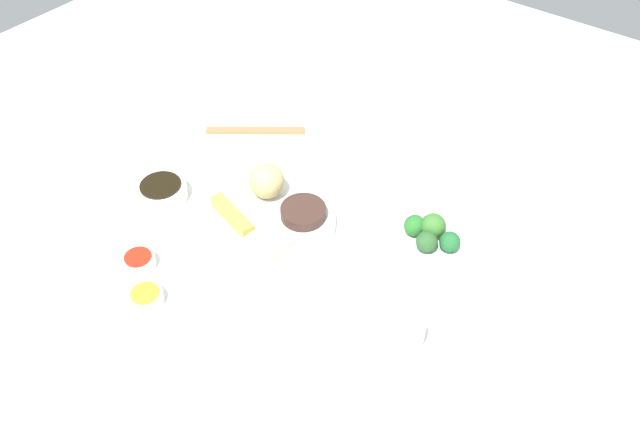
% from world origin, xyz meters
% --- Properties ---
extents(tabletop, '(2.20, 2.20, 0.02)m').
position_xyz_m(tabletop, '(0.00, 0.00, 0.01)').
color(tabletop, white).
rests_on(tabletop, ground).
extents(main_plate, '(0.26, 0.26, 0.02)m').
position_xyz_m(main_plate, '(0.03, 0.04, 0.03)').
color(main_plate, white).
rests_on(main_plate, tabletop).
extents(rice_scoop, '(0.07, 0.07, 0.07)m').
position_xyz_m(rice_scoop, '(0.08, -0.01, 0.07)').
color(rice_scoop, '#CDB973').
rests_on(rice_scoop, main_plate).
extents(spring_roll, '(0.12, 0.05, 0.02)m').
position_xyz_m(spring_roll, '(0.08, 0.08, 0.05)').
color(spring_roll, gold).
rests_on(spring_roll, main_plate).
extents(crab_rangoon_wonton, '(0.08, 0.07, 0.01)m').
position_xyz_m(crab_rangoon_wonton, '(-0.01, 0.09, 0.04)').
color(crab_rangoon_wonton, beige).
rests_on(crab_rangoon_wonton, main_plate).
extents(stir_fry_heap, '(0.09, 0.09, 0.02)m').
position_xyz_m(stir_fry_heap, '(-0.02, -0.01, 0.05)').
color(stir_fry_heap, '#3E2821').
rests_on(stir_fry_heap, main_plate).
extents(broccoli_plate, '(0.19, 0.19, 0.01)m').
position_xyz_m(broccoli_plate, '(-0.24, -0.10, 0.03)').
color(broccoli_plate, white).
rests_on(broccoli_plate, tabletop).
extents(broccoli_floret_0, '(0.05, 0.05, 0.05)m').
position_xyz_m(broccoli_floret_0, '(-0.24, -0.11, 0.06)').
color(broccoli_floret_0, '#3A742D').
rests_on(broccoli_floret_0, broccoli_plate).
extents(broccoli_floret_1, '(0.04, 0.04, 0.04)m').
position_xyz_m(broccoli_floret_1, '(-0.21, -0.10, 0.05)').
color(broccoli_floret_1, '#276F29').
rests_on(broccoli_floret_1, broccoli_plate).
extents(broccoli_floret_2, '(0.04, 0.04, 0.04)m').
position_xyz_m(broccoli_floret_2, '(-0.25, -0.07, 0.05)').
color(broccoli_floret_2, '#2C592C').
rests_on(broccoli_floret_2, broccoli_plate).
extents(broccoli_floret_4, '(0.04, 0.04, 0.04)m').
position_xyz_m(broccoli_floret_4, '(-0.28, -0.10, 0.05)').
color(broccoli_floret_4, '#22632F').
rests_on(broccoli_floret_4, broccoli_plate).
extents(soy_sauce_bowl, '(0.10, 0.10, 0.03)m').
position_xyz_m(soy_sauce_bowl, '(0.25, 0.11, 0.04)').
color(soy_sauce_bowl, white).
rests_on(soy_sauce_bowl, tabletop).
extents(soy_sauce_bowl_liquid, '(0.08, 0.08, 0.00)m').
position_xyz_m(soy_sauce_bowl_liquid, '(0.25, 0.11, 0.05)').
color(soy_sauce_bowl_liquid, black).
rests_on(soy_sauce_bowl_liquid, soy_sauce_bowl).
extents(sauce_ramekin_sweet_and_sour, '(0.06, 0.06, 0.02)m').
position_xyz_m(sauce_ramekin_sweet_and_sour, '(0.15, 0.26, 0.03)').
color(sauce_ramekin_sweet_and_sour, white).
rests_on(sauce_ramekin_sweet_and_sour, tabletop).
extents(sauce_ramekin_sweet_and_sour_liquid, '(0.05, 0.05, 0.00)m').
position_xyz_m(sauce_ramekin_sweet_and_sour_liquid, '(0.15, 0.26, 0.04)').
color(sauce_ramekin_sweet_and_sour_liquid, red).
rests_on(sauce_ramekin_sweet_and_sour_liquid, sauce_ramekin_sweet_and_sour).
extents(sauce_ramekin_hot_mustard, '(0.06, 0.06, 0.02)m').
position_xyz_m(sauce_ramekin_hot_mustard, '(0.08, 0.31, 0.03)').
color(sauce_ramekin_hot_mustard, white).
rests_on(sauce_ramekin_hot_mustard, tabletop).
extents(sauce_ramekin_hot_mustard_liquid, '(0.05, 0.05, 0.00)m').
position_xyz_m(sauce_ramekin_hot_mustard_liquid, '(0.08, 0.31, 0.04)').
color(sauce_ramekin_hot_mustard_liquid, yellow).
rests_on(sauce_ramekin_hot_mustard_liquid, sauce_ramekin_hot_mustard).
extents(teacup, '(0.06, 0.06, 0.05)m').
position_xyz_m(teacup, '(-0.32, 0.11, 0.05)').
color(teacup, white).
rests_on(teacup, tabletop).
extents(chopsticks_pair, '(0.19, 0.15, 0.01)m').
position_xyz_m(chopsticks_pair, '(0.25, -0.17, 0.02)').
color(chopsticks_pair, '#A17047').
rests_on(chopsticks_pair, tabletop).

